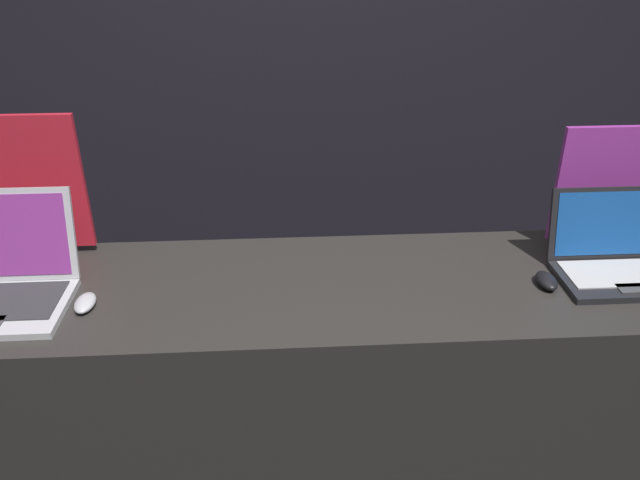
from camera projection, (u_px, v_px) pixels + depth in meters
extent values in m
cube|color=black|center=(303.00, 48.00, 2.86)|extent=(8.00, 0.05, 2.80)
cube|color=#282623|center=(322.00, 404.00, 2.11)|extent=(2.31, 0.62, 0.96)
cube|color=#B7B7BC|center=(6.00, 235.00, 1.83)|extent=(0.40, 0.07, 0.27)
cube|color=#8C338C|center=(5.00, 236.00, 1.82)|extent=(0.36, 0.06, 0.24)
ellipsoid|color=#B2B2B7|center=(85.00, 303.00, 1.76)|extent=(0.06, 0.10, 0.03)
cube|color=black|center=(37.00, 249.00, 2.05)|extent=(0.21, 0.07, 0.02)
cube|color=red|center=(21.00, 184.00, 1.94)|extent=(0.39, 0.02, 0.44)
cube|color=black|center=(624.00, 279.00, 1.89)|extent=(0.39, 0.23, 0.02)
cube|color=#B7B7B7|center=(622.00, 273.00, 1.90)|extent=(0.34, 0.16, 0.00)
cube|color=#3F3F42|center=(636.00, 288.00, 1.82)|extent=(0.11, 0.05, 0.00)
cube|color=black|center=(610.00, 223.00, 1.95)|extent=(0.39, 0.06, 0.23)
cube|color=#194C99|center=(611.00, 223.00, 1.95)|extent=(0.35, 0.05, 0.20)
ellipsoid|color=black|center=(546.00, 281.00, 1.86)|extent=(0.06, 0.10, 0.03)
cube|color=black|center=(588.00, 241.00, 2.10)|extent=(0.16, 0.07, 0.02)
cube|color=purple|center=(600.00, 184.00, 2.01)|extent=(0.29, 0.02, 0.39)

